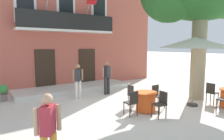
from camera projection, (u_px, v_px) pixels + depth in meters
ground_plane at (120, 108)px, 8.21m from camera, size 120.00×120.00×0.00m
building_facade at (55, 27)px, 13.38m from camera, size 13.00×5.09×7.50m
entrance_step_platform at (75, 88)px, 11.37m from camera, size 6.42×1.97×0.25m
cafe_table_near_tree at (146, 101)px, 7.71m from camera, size 0.86×0.86×0.76m
cafe_chair_near_tree_0 at (161, 102)px, 7.07m from camera, size 0.44×0.44×0.91m
cafe_chair_near_tree_1 at (157, 95)px, 8.21m from camera, size 0.42×0.42×0.91m
cafe_chair_near_tree_2 at (133, 94)px, 8.30m from camera, size 0.43×0.43×0.91m
cafe_chair_near_tree_3 at (132, 101)px, 7.21m from camera, size 0.40×0.40×0.91m
cafe_chair_middle_0 at (212, 92)px, 8.76m from camera, size 0.40×0.40×0.91m
cafe_umbrella at (195, 43)px, 8.19m from camera, size 2.90×2.90×2.85m
ground_planter_left at (3, 92)px, 9.10m from camera, size 0.37×0.37×0.78m
pedestrian_near_entrance at (48, 129)px, 3.91m from camera, size 0.53×0.40×1.60m
pedestrian_mid_plaza at (107, 76)px, 10.39m from camera, size 0.53×0.37×1.70m
pedestrian_by_tree at (78, 79)px, 9.51m from camera, size 0.53×0.40×1.65m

